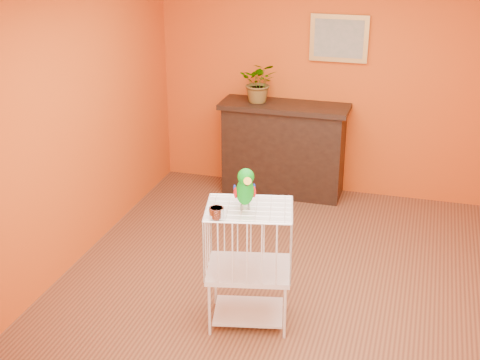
% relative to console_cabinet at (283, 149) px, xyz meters
% --- Properties ---
extents(ground, '(4.50, 4.50, 0.00)m').
position_rel_console_cabinet_xyz_m(ground, '(0.53, -2.01, -0.53)').
color(ground, brown).
rests_on(ground, ground).
extents(room_shell, '(4.50, 4.50, 4.50)m').
position_rel_console_cabinet_xyz_m(room_shell, '(0.53, -2.01, 1.06)').
color(room_shell, '#C64C12').
rests_on(room_shell, ground).
extents(console_cabinet, '(1.41, 0.51, 1.05)m').
position_rel_console_cabinet_xyz_m(console_cabinet, '(0.00, 0.00, 0.00)').
color(console_cabinet, black).
rests_on(console_cabinet, ground).
extents(potted_plant, '(0.45, 0.49, 0.35)m').
position_rel_console_cabinet_xyz_m(potted_plant, '(-0.29, 0.06, 0.70)').
color(potted_plant, '#26722D').
rests_on(potted_plant, console_cabinet).
extents(framed_picture, '(0.62, 0.04, 0.50)m').
position_rel_console_cabinet_xyz_m(framed_picture, '(0.53, 0.21, 1.22)').
color(framed_picture, '#B0853F').
rests_on(framed_picture, room_shell).
extents(birdcage, '(0.72, 0.61, 0.98)m').
position_rel_console_cabinet_xyz_m(birdcage, '(0.31, -2.57, -0.02)').
color(birdcage, silver).
rests_on(birdcage, ground).
extents(feed_cup, '(0.11, 0.11, 0.08)m').
position_rel_console_cabinet_xyz_m(feed_cup, '(0.13, -2.80, 0.50)').
color(feed_cup, silver).
rests_on(feed_cup, birdcage).
extents(parrot, '(0.20, 0.30, 0.34)m').
position_rel_console_cabinet_xyz_m(parrot, '(0.29, -2.61, 0.63)').
color(parrot, '#59544C').
rests_on(parrot, birdcage).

